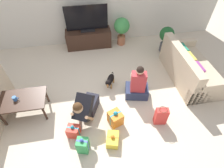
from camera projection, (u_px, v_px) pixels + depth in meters
The scene contains 17 objects.
ground_plane at pixel (98, 103), 4.03m from camera, with size 16.00×16.00×0.00m, color beige.
wall_back at pixel (84, 0), 4.88m from camera, with size 8.40×0.06×2.60m.
sofa_right at pixel (189, 69), 4.40m from camera, with size 0.93×1.79×0.84m.
coffee_table at pixel (22, 101), 3.55m from camera, with size 0.93×0.60×0.46m.
tv_console at pixel (89, 39), 5.42m from camera, with size 1.36×0.46×0.54m.
tv at pixel (87, 20), 4.98m from camera, with size 1.21×0.20×0.75m.
potted_plant_corner_right at pixel (166, 37), 5.10m from camera, with size 0.42×0.42×0.77m.
potted_plant_back_right at pixel (122, 28), 5.29m from camera, with size 0.47×0.47×0.86m.
person_kneeling at pixel (86, 106), 3.54m from camera, with size 0.61×0.84×0.79m.
person_sitting at pixel (137, 86), 3.96m from camera, with size 0.60×0.55×0.92m.
dog at pixel (110, 80), 4.22m from camera, with size 0.29×0.47×0.34m.
gift_box_a at pixel (113, 139), 3.31m from camera, with size 0.30×0.36×0.23m.
gift_box_b at pixel (83, 145), 3.14m from camera, with size 0.24×0.23×0.40m.
gift_box_c at pixel (73, 131), 3.39m from camera, with size 0.28×0.26×0.31m.
gift_box_d at pixel (115, 118), 3.57m from camera, with size 0.33×0.34×0.36m.
gift_bag_a at pixel (161, 116), 3.52m from camera, with size 0.26×0.18×0.45m.
mug at pixel (15, 98), 3.47m from camera, with size 0.12×0.08×0.09m.
Camera 1 is at (-0.10, -2.49, 3.21)m, focal length 28.00 mm.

